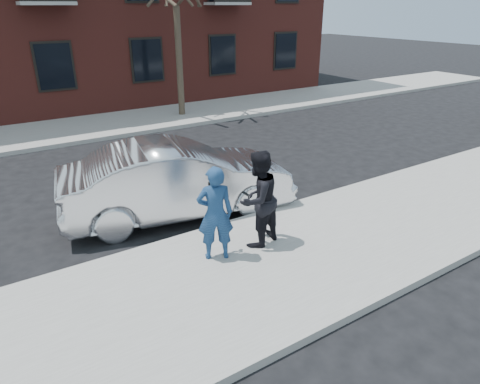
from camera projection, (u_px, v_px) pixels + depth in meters
ground at (223, 279)px, 7.48m from camera, size 100.00×100.00×0.00m
near_sidewalk at (231, 283)px, 7.26m from camera, size 50.00×3.50×0.15m
near_curb at (184, 238)px, 8.65m from camera, size 50.00×0.10×0.15m
far_sidewalk at (71, 130)px, 16.12m from camera, size 50.00×3.50×0.15m
far_curb at (83, 142)px, 14.73m from camera, size 50.00×0.10×0.15m
silver_sedan at (178, 179)px, 9.51m from camera, size 5.34×2.68×1.68m
man_hoodie at (215, 214)px, 7.52m from camera, size 0.76×0.64×1.77m
man_peacoat at (258, 199)px, 7.96m from camera, size 1.07×0.94×1.87m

